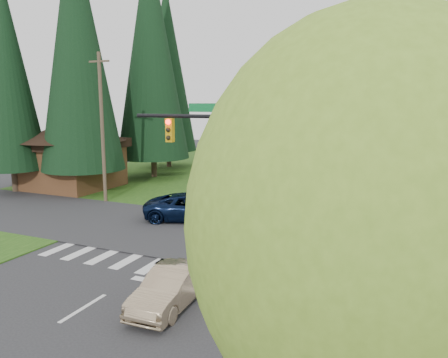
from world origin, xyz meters
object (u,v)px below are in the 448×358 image
Objects in this scene: sedan_champagne at (171,287)px; parked_car_d at (363,155)px; parked_car_b at (352,183)px; parked_car_e at (379,152)px; parked_car_c at (365,169)px; parked_car_a at (343,184)px; suv_navy at (194,207)px.

sedan_champagne is 40.83m from parked_car_d.
parked_car_b is (3.00, 21.66, 0.07)m from sedan_champagne.
parked_car_e is (0.00, 23.75, -0.01)m from parked_car_b.
sedan_champagne is at bearing -89.48° from parked_car_c.
parked_car_e is at bearing 96.37° from parked_car_a.
suv_navy is 21.39m from parked_car_c.
parked_car_a reaches higher than parked_car_c.
parked_car_c is 15.44m from parked_car_e.
parked_car_c is (7.32, 20.09, -0.11)m from suv_navy.
parked_car_b reaches higher than parked_car_c.
sedan_champagne is 21.87m from parked_car_b.
parked_car_a is 0.84× the size of parked_car_e.
sedan_champagne is 0.71× the size of suv_navy.
parked_car_b reaches higher than sedan_champagne.
suv_navy reaches higher than parked_car_a.
sedan_champagne is at bearing -174.97° from suv_navy.
parked_car_d is at bearing 103.61° from parked_car_c.
parked_car_e is at bearing 96.24° from parked_car_c.
suv_navy is 31.48m from parked_car_d.
parked_car_c is 0.83× the size of parked_car_e.
suv_navy is (-4.32, 9.88, 0.13)m from sedan_champagne.
parked_car_a is at bearing -87.64° from parked_car_c.
parked_car_c is (0.60, 8.86, -0.03)m from parked_car_a.
suv_navy is 1.15× the size of parked_car_e.
parked_car_b reaches higher than parked_car_e.
sedan_champagne is at bearing -88.70° from parked_car_a.
sedan_champagne is at bearing -89.42° from parked_car_e.
parked_car_b is (7.32, 11.79, -0.06)m from suv_navy.
parked_car_b is 1.23× the size of parked_car_d.
parked_car_e is (7.32, 35.53, -0.07)m from suv_navy.
parked_car_b is at bearing 50.26° from parked_car_a.
parked_car_a is 8.88m from parked_car_c.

